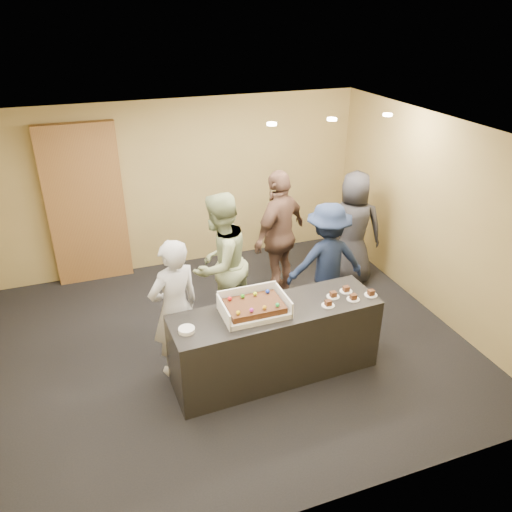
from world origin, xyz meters
name	(u,v)px	position (x,y,z in m)	size (l,w,h in m)	color
room	(222,251)	(0.00, 0.00, 1.35)	(6.04, 6.00, 2.70)	black
serving_counter	(275,342)	(0.40, -0.72, 0.45)	(2.40, 0.70, 0.90)	black
storage_cabinet	(86,206)	(-1.43, 2.41, 1.23)	(1.12, 0.15, 2.46)	brown
cake_box	(254,308)	(0.14, -0.69, 0.95)	(0.72, 0.50, 0.21)	white
sheet_cake	(254,306)	(0.14, -0.72, 1.00)	(0.61, 0.42, 0.12)	#3F1F0E
plate_stack	(187,330)	(-0.64, -0.80, 0.92)	(0.17, 0.17, 0.04)	white
slice_a	(328,304)	(0.98, -0.86, 0.92)	(0.15, 0.15, 0.07)	white
slice_b	(333,295)	(1.12, -0.71, 0.92)	(0.15, 0.15, 0.07)	white
slice_c	(353,298)	(1.31, -0.84, 0.92)	(0.15, 0.15, 0.07)	white
slice_d	(346,290)	(1.32, -0.65, 0.92)	(0.15, 0.15, 0.07)	white
slice_e	(371,293)	(1.55, -0.83, 0.92)	(0.15, 0.15, 0.07)	white
person_server_grey	(175,309)	(-0.65, -0.27, 0.86)	(0.63, 0.41, 1.72)	#A4A5AA
person_sage_man	(220,264)	(0.08, 0.43, 0.95)	(0.93, 0.72, 1.91)	#93A374
person_navy_man	(327,261)	(1.52, 0.23, 0.83)	(1.07, 0.62, 1.66)	#182340
person_brown_extra	(280,235)	(1.14, 0.98, 0.97)	(1.13, 0.47, 1.93)	brown
person_dark_suit	(353,229)	(2.34, 0.97, 0.89)	(0.87, 0.57, 1.78)	#2A2A2F
ceiling_spotlights	(332,119)	(1.60, 0.50, 2.67)	(1.72, 0.12, 0.03)	#FFEAC6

